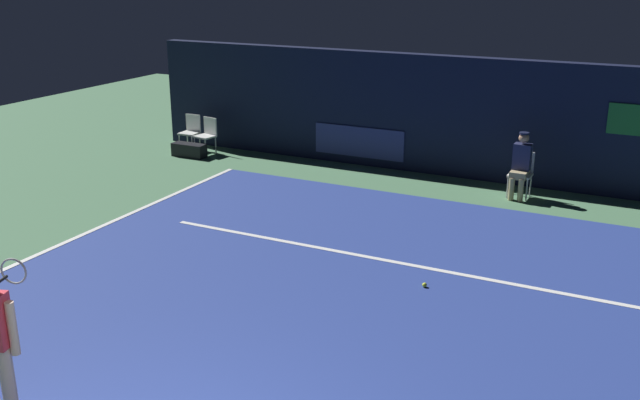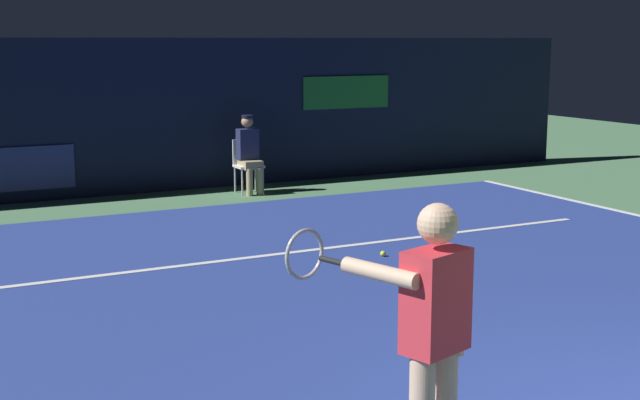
# 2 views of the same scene
# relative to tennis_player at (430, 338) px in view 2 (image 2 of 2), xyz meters

# --- Properties ---
(ground_plane) EXTENTS (32.54, 32.54, 0.00)m
(ground_plane) POSITION_rel_tennis_player_xyz_m (2.11, 3.86, -0.99)
(ground_plane) COLOR #4C7A56
(court_surface) EXTENTS (10.70, 10.33, 0.01)m
(court_surface) POSITION_rel_tennis_player_xyz_m (2.11, 3.86, -0.98)
(court_surface) COLOR navy
(court_surface) RESTS_ON ground
(line_service) EXTENTS (8.35, 0.10, 0.01)m
(line_service) POSITION_rel_tennis_player_xyz_m (2.11, 5.67, -0.97)
(line_service) COLOR white
(line_service) RESTS_ON court_surface
(back_wall) EXTENTS (16.42, 0.33, 2.60)m
(back_wall) POSITION_rel_tennis_player_xyz_m (2.10, 10.86, 0.31)
(back_wall) COLOR #141933
(back_wall) RESTS_ON ground
(tennis_player) EXTENTS (0.83, 0.92, 1.73)m
(tennis_player) POSITION_rel_tennis_player_xyz_m (0.00, 0.00, 0.00)
(tennis_player) COLOR beige
(tennis_player) RESTS_ON ground
(line_judge_on_chair) EXTENTS (0.45, 0.54, 1.32)m
(line_judge_on_chair) POSITION_rel_tennis_player_xyz_m (3.07, 9.88, -0.30)
(line_judge_on_chair) COLOR white
(line_judge_on_chair) RESTS_ON ground
(tennis_ball) EXTENTS (0.07, 0.07, 0.07)m
(tennis_ball) POSITION_rel_tennis_player_xyz_m (2.76, 5.01, -0.94)
(tennis_ball) COLOR #CCE033
(tennis_ball) RESTS_ON court_surface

